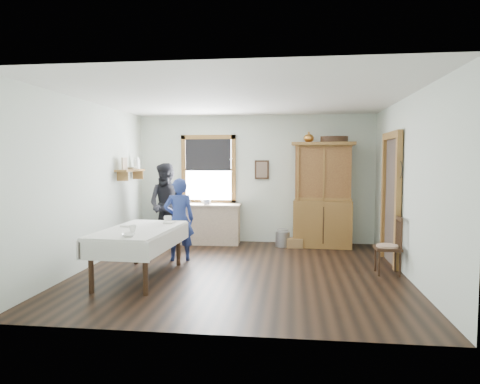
% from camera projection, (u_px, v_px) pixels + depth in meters
% --- Properties ---
extents(room, '(5.01, 5.01, 2.70)m').
position_uv_depth(room, '(241.00, 186.00, 6.64)').
color(room, black).
rests_on(room, ground).
extents(window, '(1.18, 0.07, 1.48)m').
position_uv_depth(window, '(208.00, 166.00, 9.18)').
color(window, white).
rests_on(window, room).
extents(doorway, '(0.09, 1.14, 2.22)m').
position_uv_depth(doorway, '(391.00, 195.00, 7.20)').
color(doorway, '#453931').
rests_on(doorway, room).
extents(wall_shelf, '(0.24, 1.00, 0.44)m').
position_uv_depth(wall_shelf, '(131.00, 169.00, 8.43)').
color(wall_shelf, brown).
rests_on(wall_shelf, room).
extents(framed_picture, '(0.30, 0.04, 0.40)m').
position_uv_depth(framed_picture, '(262.00, 170.00, 9.05)').
color(framed_picture, '#372013').
rests_on(framed_picture, room).
extents(rug_beater, '(0.01, 0.27, 0.27)m').
position_uv_depth(rug_beater, '(400.00, 162.00, 6.62)').
color(rug_beater, black).
rests_on(rug_beater, room).
extents(work_counter, '(1.48, 0.60, 0.84)m').
position_uv_depth(work_counter, '(206.00, 224.00, 8.98)').
color(work_counter, '#C9AC8C').
rests_on(work_counter, room).
extents(china_hutch, '(1.27, 0.67, 2.11)m').
position_uv_depth(china_hutch, '(323.00, 195.00, 8.61)').
color(china_hutch, brown).
rests_on(china_hutch, room).
extents(dining_table, '(1.06, 1.89, 0.74)m').
position_uv_depth(dining_table, '(140.00, 253.00, 6.34)').
color(dining_table, silver).
rests_on(dining_table, room).
extents(spindle_chair, '(0.41, 0.41, 0.89)m').
position_uv_depth(spindle_chair, '(388.00, 245.00, 6.53)').
color(spindle_chair, '#372013').
rests_on(spindle_chair, room).
extents(pail, '(0.30, 0.30, 0.31)m').
position_uv_depth(pail, '(283.00, 239.00, 8.67)').
color(pail, '#97989E').
rests_on(pail, room).
extents(wicker_basket, '(0.34, 0.26, 0.19)m').
position_uv_depth(wicker_basket, '(294.00, 243.00, 8.58)').
color(wicker_basket, olive).
rests_on(wicker_basket, room).
extents(woman_blue, '(0.56, 0.45, 1.33)m').
position_uv_depth(woman_blue, '(179.00, 223.00, 7.43)').
color(woman_blue, navy).
rests_on(woman_blue, room).
extents(figure_dark, '(0.84, 0.70, 1.57)m').
position_uv_depth(figure_dark, '(167.00, 208.00, 8.66)').
color(figure_dark, black).
rests_on(figure_dark, room).
extents(table_cup_a, '(0.14, 0.14, 0.10)m').
position_uv_depth(table_cup_a, '(168.00, 219.00, 7.00)').
color(table_cup_a, white).
rests_on(table_cup_a, dining_table).
extents(table_cup_b, '(0.13, 0.13, 0.10)m').
position_uv_depth(table_cup_b, '(133.00, 229.00, 6.00)').
color(table_cup_b, white).
rests_on(table_cup_b, dining_table).
extents(table_bowl, '(0.23, 0.23, 0.05)m').
position_uv_depth(table_bowl, '(128.00, 235.00, 5.61)').
color(table_bowl, white).
rests_on(table_bowl, dining_table).
extents(counter_book, '(0.25, 0.25, 0.02)m').
position_uv_depth(counter_book, '(182.00, 203.00, 9.11)').
color(counter_book, brown).
rests_on(counter_book, work_counter).
extents(counter_bowl, '(0.24, 0.24, 0.07)m').
position_uv_depth(counter_bowl, '(206.00, 202.00, 9.08)').
color(counter_bowl, white).
rests_on(counter_bowl, work_counter).
extents(shelf_bowl, '(0.22, 0.22, 0.05)m').
position_uv_depth(shelf_bowl, '(131.00, 168.00, 8.44)').
color(shelf_bowl, white).
rests_on(shelf_bowl, wall_shelf).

